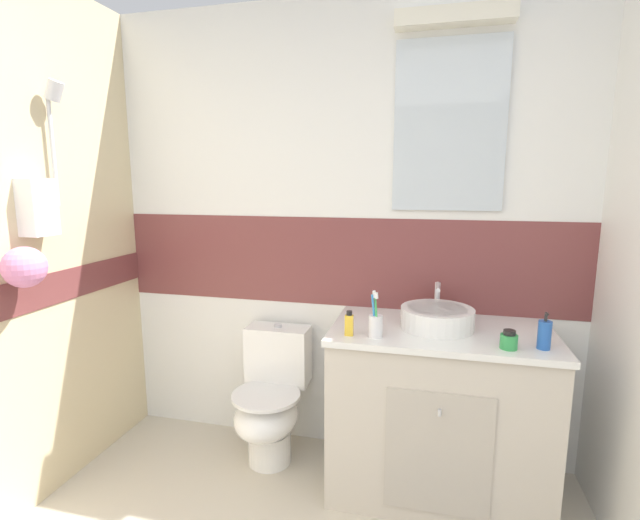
% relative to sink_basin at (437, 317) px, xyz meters
% --- Properties ---
extents(wall_back_tiled, '(3.20, 0.20, 2.50)m').
position_rel_sink_basin_xyz_m(wall_back_tiled, '(-0.53, 0.33, 0.36)').
color(wall_back_tiled, white).
rests_on(wall_back_tiled, ground_plane).
extents(vanity_cabinet, '(1.04, 0.61, 0.85)m').
position_rel_sink_basin_xyz_m(vanity_cabinet, '(0.02, -0.01, -0.48)').
color(vanity_cabinet, beige).
rests_on(vanity_cabinet, ground_plane).
extents(sink_basin, '(0.35, 0.39, 0.19)m').
position_rel_sink_basin_xyz_m(sink_basin, '(0.00, 0.00, 0.00)').
color(sink_basin, white).
rests_on(sink_basin, vanity_cabinet).
extents(toilet, '(0.37, 0.50, 0.74)m').
position_rel_sink_basin_xyz_m(toilet, '(-0.87, 0.04, -0.56)').
color(toilet, white).
rests_on(toilet, ground_plane).
extents(toothbrush_cup, '(0.06, 0.06, 0.22)m').
position_rel_sink_basin_xyz_m(toothbrush_cup, '(-0.27, -0.20, 0.01)').
color(toothbrush_cup, white).
rests_on(toothbrush_cup, vanity_cabinet).
extents(soap_dispenser, '(0.05, 0.05, 0.16)m').
position_rel_sink_basin_xyz_m(soap_dispenser, '(0.44, -0.18, 0.01)').
color(soap_dispenser, '#2659B2').
rests_on(soap_dispenser, vanity_cabinet).
extents(hair_gel_jar, '(0.07, 0.07, 0.08)m').
position_rel_sink_basin_xyz_m(hair_gel_jar, '(0.29, -0.22, -0.02)').
color(hair_gel_jar, green).
rests_on(hair_gel_jar, vanity_cabinet).
extents(perfume_flask_small, '(0.04, 0.03, 0.12)m').
position_rel_sink_basin_xyz_m(perfume_flask_small, '(-0.39, -0.21, 0.00)').
color(perfume_flask_small, yellow).
rests_on(perfume_flask_small, vanity_cabinet).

